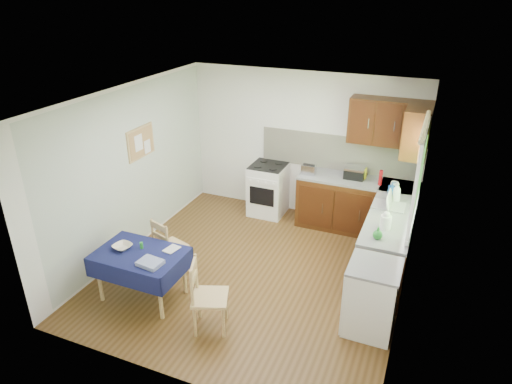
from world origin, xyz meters
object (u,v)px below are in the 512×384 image
at_px(toaster, 309,170).
at_px(dish_rack, 389,205).
at_px(dining_table, 140,260).
at_px(sandwich_press, 355,173).
at_px(kettle, 386,221).
at_px(chair_near, 206,294).
at_px(chair_far, 168,245).

height_order(toaster, dish_rack, dish_rack).
height_order(dining_table, toaster, toaster).
bearing_deg(toaster, sandwich_press, 31.52).
relative_size(dish_rack, kettle, 1.86).
distance_m(chair_near, toaster, 3.05).
height_order(chair_near, toaster, toaster).
relative_size(dining_table, toaster, 4.87).
relative_size(dining_table, chair_far, 1.29).
xyz_separation_m(chair_near, sandwich_press, (1.05, 3.12, 0.50)).
distance_m(chair_far, kettle, 2.95).
xyz_separation_m(dining_table, dish_rack, (2.76, 2.07, 0.36)).
xyz_separation_m(chair_far, toaster, (1.35, 2.19, 0.52)).
height_order(toaster, sandwich_press, sandwich_press).
bearing_deg(sandwich_press, toaster, 168.42).
relative_size(chair_far, toaster, 3.76).
distance_m(sandwich_press, kettle, 1.66).
bearing_deg(chair_far, toaster, -103.28).
relative_size(dining_table, sandwich_press, 3.53).
xyz_separation_m(dining_table, sandwich_press, (2.10, 2.92, 0.42)).
bearing_deg(chair_near, kettle, -68.46).
height_order(dining_table, kettle, kettle).
bearing_deg(chair_near, dining_table, 57.96).
bearing_deg(dish_rack, sandwich_press, 110.59).
xyz_separation_m(sandwich_press, dish_rack, (0.66, -0.85, -0.07)).
relative_size(chair_far, dish_rack, 1.92).
bearing_deg(sandwich_press, chair_far, -153.81).
xyz_separation_m(dining_table, chair_far, (0.03, 0.59, -0.11)).
bearing_deg(dining_table, sandwich_press, 33.28).
bearing_deg(toaster, chair_far, -100.60).
bearing_deg(chair_near, toaster, -27.31).
distance_m(sandwich_press, dish_rack, 1.07).
bearing_deg(sandwich_press, kettle, -87.20).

